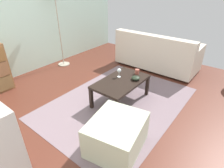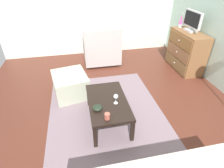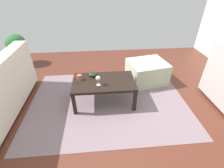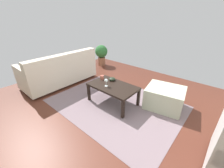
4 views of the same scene
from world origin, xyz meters
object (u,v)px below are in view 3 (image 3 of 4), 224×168
(coffee_table, at_px, (104,83))
(bowl_decorative, at_px, (93,74))
(wine_glass, at_px, (98,78))
(ottoman, at_px, (147,72))
(potted_plant, at_px, (17,46))
(mug, at_px, (79,77))

(coffee_table, xyz_separation_m, bowl_decorative, (0.17, -0.18, 0.08))
(wine_glass, relative_size, ottoman, 0.22)
(wine_glass, height_order, ottoman, wine_glass)
(ottoman, height_order, potted_plant, potted_plant)
(wine_glass, xyz_separation_m, ottoman, (-0.96, -0.67, -0.31))
(wine_glass, bearing_deg, bowl_decorative, -73.14)
(coffee_table, relative_size, bowl_decorative, 6.93)
(ottoman, bearing_deg, potted_plant, -20.74)
(coffee_table, xyz_separation_m, wine_glass, (0.09, 0.11, 0.16))
(wine_glass, distance_m, ottoman, 1.21)
(ottoman, bearing_deg, mug, 21.21)
(mug, bearing_deg, ottoman, -158.79)
(bowl_decorative, distance_m, potted_plant, 2.29)
(potted_plant, bearing_deg, coffee_table, 139.99)
(wine_glass, relative_size, potted_plant, 0.22)
(mug, xyz_separation_m, ottoman, (-1.26, -0.49, -0.24))
(mug, bearing_deg, potted_plant, -44.93)
(coffee_table, bearing_deg, potted_plant, -40.01)
(mug, distance_m, bowl_decorative, 0.23)
(coffee_table, distance_m, wine_glass, 0.21)
(bowl_decorative, height_order, potted_plant, potted_plant)
(bowl_decorative, relative_size, ottoman, 0.20)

